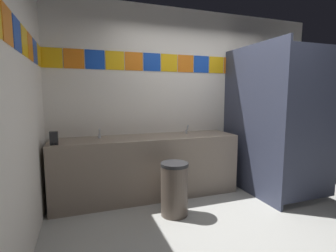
% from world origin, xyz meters
% --- Properties ---
extents(ground_plane, '(9.60, 9.60, 0.00)m').
position_xyz_m(ground_plane, '(0.00, 0.00, 0.00)').
color(ground_plane, '#9E9E99').
extents(wall_back, '(4.37, 0.09, 2.76)m').
position_xyz_m(wall_back, '(0.00, 1.49, 1.39)').
color(wall_back, silver).
rests_on(wall_back, ground_plane).
extents(wall_side, '(0.09, 2.90, 2.76)m').
position_xyz_m(wall_side, '(-2.22, 0.00, 1.39)').
color(wall_side, silver).
rests_on(wall_side, ground_plane).
extents(vanity_counter, '(2.58, 0.61, 0.86)m').
position_xyz_m(vanity_counter, '(-0.84, 1.14, 0.44)').
color(vanity_counter, gray).
rests_on(vanity_counter, ground_plane).
extents(faucet_left, '(0.04, 0.10, 0.14)m').
position_xyz_m(faucet_left, '(-1.49, 1.23, 0.92)').
color(faucet_left, silver).
rests_on(faucet_left, vanity_counter).
extents(faucet_right, '(0.04, 0.10, 0.14)m').
position_xyz_m(faucet_right, '(-0.20, 1.23, 0.92)').
color(faucet_right, silver).
rests_on(faucet_right, vanity_counter).
extents(soap_dispenser, '(0.09, 0.09, 0.16)m').
position_xyz_m(soap_dispenser, '(-2.03, 0.96, 0.94)').
color(soap_dispenser, black).
rests_on(soap_dispenser, vanity_counter).
extents(stall_divider, '(0.92, 1.36, 2.15)m').
position_xyz_m(stall_divider, '(0.77, 0.52, 1.08)').
color(stall_divider, '#33384C').
rests_on(stall_divider, ground_plane).
extents(toilet, '(0.39, 0.49, 0.74)m').
position_xyz_m(toilet, '(1.24, 1.01, 0.30)').
color(toilet, white).
rests_on(toilet, ground_plane).
extents(trash_bin, '(0.33, 0.33, 0.65)m').
position_xyz_m(trash_bin, '(-0.69, 0.47, 0.32)').
color(trash_bin, brown).
rests_on(trash_bin, ground_plane).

